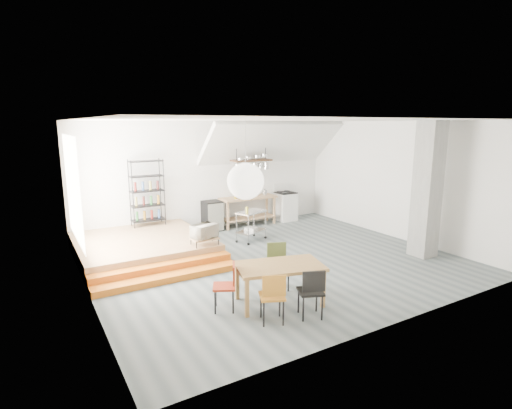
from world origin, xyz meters
TOP-DOWN VIEW (x-y plane):
  - floor at (0.00, 0.00)m, footprint 8.00×8.00m
  - wall_back at (0.00, 3.50)m, footprint 8.00×0.04m
  - wall_left at (-4.00, 0.00)m, footprint 0.04×7.00m
  - wall_right at (4.00, 0.00)m, footprint 0.04×7.00m
  - ceiling at (0.00, 0.00)m, footprint 8.00×7.00m
  - slope_ceiling at (1.80, 2.90)m, footprint 4.40×1.44m
  - window_pane at (-3.98, 1.50)m, footprint 0.02×2.50m
  - platform at (-2.50, 2.00)m, footprint 3.00×3.00m
  - step_lower at (-2.50, 0.05)m, footprint 3.00×0.35m
  - step_upper at (-2.50, 0.40)m, footprint 3.00×0.35m
  - concrete_column at (3.30, -1.50)m, footprint 0.50×0.50m
  - kitchen_counter at (1.10, 3.15)m, footprint 1.80×0.60m
  - stove at (2.50, 3.16)m, footprint 0.60×0.60m
  - pot_rack at (1.13, 2.92)m, footprint 1.20×0.50m
  - wire_shelving at (-2.00, 3.20)m, footprint 0.88×0.38m
  - microwave_shelf at (-1.40, 0.75)m, footprint 0.60×0.40m
  - paper_lantern at (-1.73, -1.79)m, footprint 0.60×0.60m
  - dining_table at (-1.15, -1.94)m, footprint 1.67×1.21m
  - chair_mustard at (-1.65, -2.51)m, footprint 0.51×0.51m
  - chair_black at (-1.02, -2.68)m, footprint 0.51×0.51m
  - chair_olive at (-0.78, -1.34)m, footprint 0.51×0.51m
  - chair_red at (-2.04, -1.72)m, footprint 0.50×0.50m
  - rolling_cart at (0.35, 1.65)m, footprint 0.93×0.73m
  - mini_fridge at (-0.10, 3.20)m, footprint 0.52×0.52m
  - microwave at (-1.40, 0.75)m, footprint 0.66×0.55m
  - bowl at (0.98, 3.10)m, footprint 0.23×0.23m

SIDE VIEW (x-z plane):
  - floor at x=0.00m, z-range 0.00..0.00m
  - step_lower at x=-2.50m, z-range 0.00..0.13m
  - step_upper at x=-2.50m, z-range 0.00..0.27m
  - platform at x=-2.50m, z-range 0.00..0.40m
  - mini_fridge at x=-0.10m, z-range 0.00..0.88m
  - stove at x=2.50m, z-range -0.11..1.07m
  - chair_red at x=-2.04m, z-range 0.08..0.90m
  - chair_mustard at x=-1.65m, z-range 0.08..0.93m
  - chair_black at x=-1.02m, z-range 0.08..0.93m
  - chair_olive at x=-0.78m, z-range 0.08..0.96m
  - rolling_cart at x=0.35m, z-range 0.12..0.94m
  - microwave_shelf at x=-1.40m, z-range 0.46..0.63m
  - kitchen_counter at x=1.10m, z-range 0.17..1.08m
  - dining_table at x=-1.15m, z-range 0.28..0.99m
  - microwave at x=-1.40m, z-range 0.56..0.88m
  - bowl at x=0.98m, z-range 0.91..0.96m
  - wire_shelving at x=-2.00m, z-range 0.43..2.23m
  - wall_back at x=0.00m, z-range 0.00..3.20m
  - wall_left at x=-4.00m, z-range 0.00..3.20m
  - wall_right at x=4.00m, z-range 0.00..3.20m
  - concrete_column at x=3.30m, z-range 0.00..3.20m
  - window_pane at x=-3.98m, z-range 0.70..2.90m
  - pot_rack at x=1.13m, z-range 1.26..2.69m
  - paper_lantern at x=-1.73m, z-range 1.90..2.50m
  - slope_ceiling at x=1.80m, z-range 1.89..3.21m
  - ceiling at x=0.00m, z-range 3.19..3.21m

